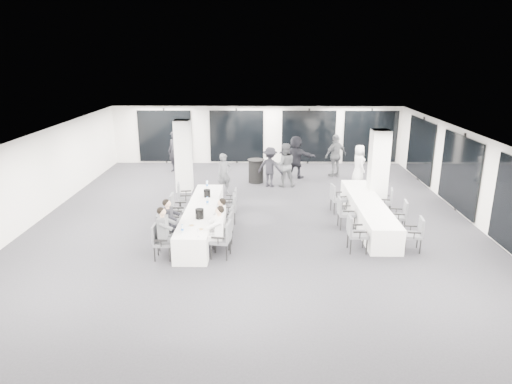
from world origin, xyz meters
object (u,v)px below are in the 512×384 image
cocktail_table (256,171)px  chair_side_right_near (415,232)px  chair_main_left_mid (172,217)px  chair_main_right_mid (228,219)px  chair_side_right_far (387,200)px  standing_guest_g (175,149)px  standing_guest_d (336,153)px  chair_main_right_near (224,237)px  chair_side_left_near (355,231)px  banquet_table_side (368,212)px  chair_main_left_near (160,240)px  chair_side_left_mid (344,211)px  ice_bucket_near (200,214)px  chair_main_right_far (232,199)px  chair_side_right_mid (400,214)px  chair_side_left_far (337,197)px  standing_guest_e (359,161)px  standing_guest_a (224,171)px  chair_main_left_second (165,229)px  chair_main_right_fourth (230,207)px  standing_guest_c (270,164)px  standing_guest_b (285,162)px  banquet_table_main (202,219)px  chair_main_right_second (226,228)px  chair_main_left_fourth (177,208)px  standing_guest_f (296,154)px  chair_main_left_far (183,196)px  ice_bucket_far (207,193)px

cocktail_table → chair_side_right_near: size_ratio=1.03×
chair_main_left_mid → chair_main_right_mid: size_ratio=1.12×
chair_side_right_far → standing_guest_g: (-8.18, 5.71, 0.54)m
standing_guest_d → chair_main_left_mid: bearing=19.6°
chair_main_right_near → chair_side_left_near: chair_side_left_near is taller
banquet_table_side → chair_main_left_near: 6.62m
chair_side_left_mid → ice_bucket_near: size_ratio=3.56×
cocktail_table → chair_main_right_far: bearing=-100.9°
cocktail_table → chair_side_right_mid: 7.05m
chair_main_right_mid → standing_guest_d: 8.11m
banquet_table_side → chair_side_left_far: chair_side_left_far is taller
ice_bucket_near → chair_side_left_near: bearing=-6.7°
standing_guest_e → standing_guest_a: bearing=97.4°
standing_guest_a → chair_side_left_far: bearing=-60.1°
banquet_table_side → chair_main_left_mid: size_ratio=5.08×
chair_main_left_second → standing_guest_d: 9.87m
chair_main_right_far → chair_side_left_far: size_ratio=0.88×
chair_main_left_mid → chair_side_right_mid: 6.89m
chair_main_left_mid → standing_guest_d: bearing=137.9°
chair_main_right_fourth → standing_guest_c: standing_guest_c is taller
chair_side_right_far → standing_guest_b: standing_guest_b is taller
standing_guest_b → standing_guest_c: (-0.59, -0.04, -0.09)m
chair_main_right_far → standing_guest_b: size_ratio=0.43×
banquet_table_main → ice_bucket_near: 1.09m
chair_side_left_near → standing_guest_b: size_ratio=0.51×
chair_main_left_second → chair_main_right_second: bearing=92.5°
banquet_table_side → chair_main_left_fourth: size_ratio=4.93×
standing_guest_f → ice_bucket_near: 7.96m
chair_main_right_fourth → standing_guest_g: bearing=14.6°
chair_main_left_far → standing_guest_b: (3.59, 3.24, 0.43)m
cocktail_table → banquet_table_side: bearing=-53.0°
chair_main_left_near → chair_main_right_second: size_ratio=0.94×
banquet_table_side → chair_side_right_far: chair_side_right_far is taller
chair_side_right_far → standing_guest_a: (-5.65, 2.31, 0.38)m
chair_main_right_fourth → chair_side_left_far: size_ratio=0.97×
ice_bucket_far → standing_guest_g: bearing=109.5°
chair_main_left_mid → chair_main_right_fourth: chair_main_left_mid is taller
chair_side_right_near → chair_side_right_mid: (0.00, 1.45, 0.01)m
standing_guest_c → chair_side_left_far: bearing=146.2°
chair_main_left_fourth → chair_main_right_near: size_ratio=1.01×
banquet_table_main → chair_main_left_second: bearing=-122.1°
standing_guest_b → ice_bucket_near: bearing=59.8°
chair_main_left_near → chair_main_right_far: chair_main_left_near is taller
chair_side_left_far → standing_guest_c: size_ratio=0.53×
chair_main_right_far → standing_guest_e: (5.06, 3.99, 0.41)m
ice_bucket_near → standing_guest_a: bearing=86.4°
chair_main_right_fourth → standing_guest_f: 6.18m
chair_main_left_near → ice_bucket_near: bearing=139.1°
banquet_table_main → standing_guest_a: 3.91m
chair_main_left_second → chair_side_right_mid: chair_main_left_second is taller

